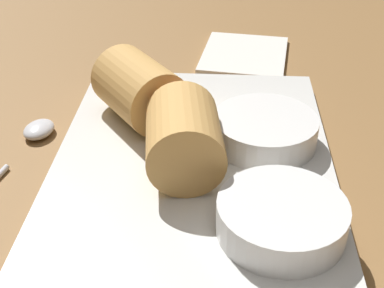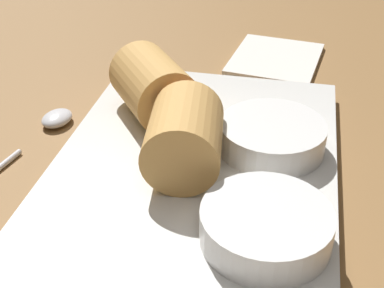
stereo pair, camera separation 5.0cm
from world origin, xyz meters
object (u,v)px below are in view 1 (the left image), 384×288
(dipping_bowl_near, at_px, (265,129))
(dipping_bowl_far, at_px, (282,217))
(napkin, at_px, (244,55))
(serving_plate, at_px, (192,176))
(spoon, at_px, (23,146))

(dipping_bowl_near, distance_m, dipping_bowl_far, 0.11)
(dipping_bowl_far, bearing_deg, dipping_bowl_near, -177.26)
(dipping_bowl_near, bearing_deg, dipping_bowl_far, 2.74)
(dipping_bowl_far, bearing_deg, napkin, -176.98)
(serving_plate, distance_m, spoon, 0.15)
(spoon, bearing_deg, napkin, 136.82)
(serving_plate, bearing_deg, dipping_bowl_near, 125.40)
(dipping_bowl_far, height_order, napkin, dipping_bowl_far)
(napkin, bearing_deg, dipping_bowl_far, 3.02)
(dipping_bowl_far, xyz_separation_m, napkin, (-0.31, -0.02, -0.02))
(dipping_bowl_near, bearing_deg, napkin, -176.83)
(dipping_bowl_near, relative_size, spoon, 0.45)
(serving_plate, relative_size, spoon, 1.74)
(dipping_bowl_near, distance_m, napkin, 0.21)
(serving_plate, height_order, napkin, serving_plate)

